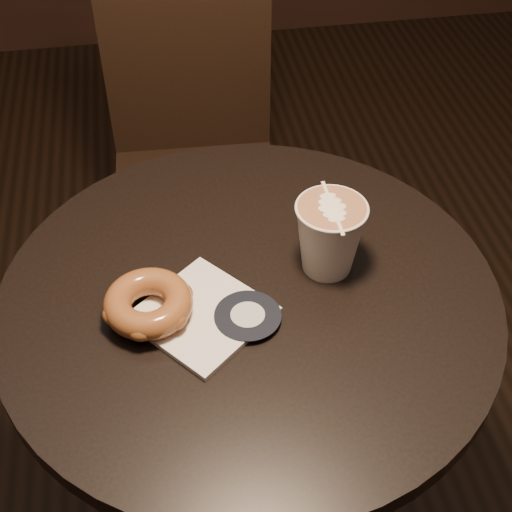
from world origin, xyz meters
The scene contains 5 objects.
cafe_table centered at (0.00, 0.00, 0.55)m, with size 0.70×0.70×0.75m.
chair centered at (-0.02, 0.72, 0.53)m, with size 0.39×0.39×0.96m.
pastry_bag centered at (-0.07, -0.04, 0.75)m, with size 0.15×0.15×0.01m, color white.
doughnut centered at (-0.14, -0.03, 0.78)m, with size 0.12×0.12×0.04m, color brown.
latte_cup centered at (0.12, 0.03, 0.81)m, with size 0.10×0.10×0.11m, color silver, non-canonical shape.
Camera 1 is at (-0.10, -0.67, 1.47)m, focal length 50.00 mm.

